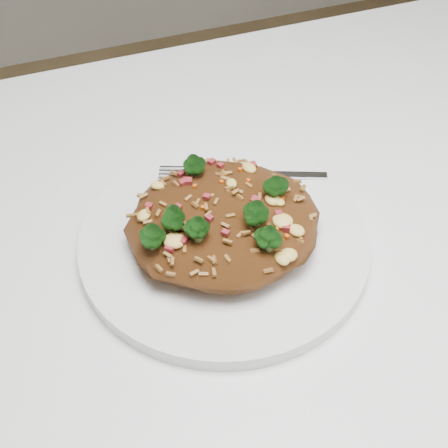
{
  "coord_description": "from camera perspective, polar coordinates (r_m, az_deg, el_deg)",
  "views": [
    {
      "loc": [
        -0.15,
        -0.3,
        1.16
      ],
      "look_at": [
        -0.02,
        0.05,
        0.78
      ],
      "focal_mm": 50.0,
      "sensor_mm": 36.0,
      "label": 1
    }
  ],
  "objects": [
    {
      "name": "plate",
      "position": [
        0.55,
        0.0,
        -1.6
      ],
      "size": [
        0.25,
        0.25,
        0.01
      ],
      "primitive_type": "cylinder",
      "color": "white",
      "rests_on": "dining_table"
    },
    {
      "name": "dining_table",
      "position": [
        0.6,
        3.34,
        -11.1
      ],
      "size": [
        1.2,
        0.8,
        0.75
      ],
      "color": "white",
      "rests_on": "ground"
    },
    {
      "name": "fried_rice",
      "position": [
        0.53,
        -0.03,
        0.78
      ],
      "size": [
        0.17,
        0.15,
        0.06
      ],
      "color": "brown",
      "rests_on": "plate"
    },
    {
      "name": "fork",
      "position": [
        0.6,
        2.49,
        4.56
      ],
      "size": [
        0.16,
        0.08,
        0.0
      ],
      "rotation": [
        0.0,
        0.0,
        -0.39
      ],
      "color": "silver",
      "rests_on": "plate"
    }
  ]
}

